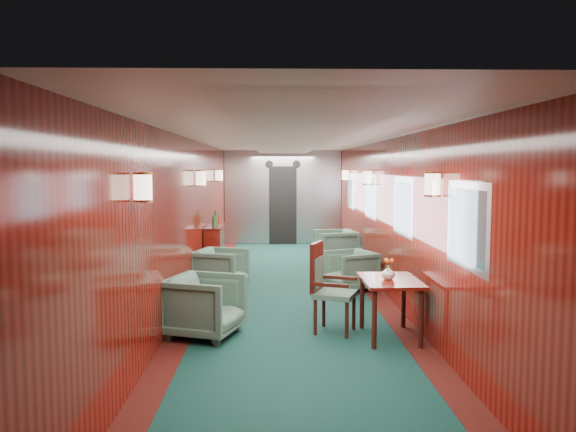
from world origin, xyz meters
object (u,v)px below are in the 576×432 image
(credenza, at_px, (215,249))
(armchair_left_near, at_px, (204,306))
(armchair_left_far, at_px, (221,270))
(armchair_right_near, at_px, (351,270))
(dining_table, at_px, (390,289))
(side_chair, at_px, (327,283))
(armchair_right_far, at_px, (336,247))

(credenza, relative_size, armchair_left_near, 1.48)
(armchair_left_far, xyz_separation_m, armchair_right_near, (2.08, 0.09, -0.02))
(dining_table, bearing_deg, credenza, 120.57)
(side_chair, xyz_separation_m, armchair_left_far, (-1.47, 2.19, -0.24))
(credenza, distance_m, armchair_left_far, 1.60)
(credenza, bearing_deg, armchair_right_far, 20.30)
(credenza, height_order, armchair_right_far, credenza)
(side_chair, distance_m, credenza, 4.14)
(dining_table, relative_size, armchair_right_near, 1.32)
(credenza, distance_m, armchair_right_far, 2.51)
(armchair_right_near, bearing_deg, credenza, -144.30)
(side_chair, bearing_deg, credenza, 135.28)
(armchair_right_far, bearing_deg, armchair_right_near, -9.32)
(armchair_left_near, bearing_deg, credenza, 22.59)
(dining_table, xyz_separation_m, armchair_right_far, (-0.08, 4.90, -0.22))
(dining_table, height_order, armchair_right_near, dining_table)
(dining_table, xyz_separation_m, side_chair, (-0.71, 0.27, 0.01))
(armchair_right_near, bearing_deg, dining_table, -19.59)
(armchair_left_near, bearing_deg, side_chair, -65.49)
(dining_table, bearing_deg, side_chair, 158.47)
(credenza, xyz_separation_m, armchair_left_far, (0.26, -1.57, -0.11))
(credenza, relative_size, armchair_right_far, 1.49)
(armchair_right_near, xyz_separation_m, armchair_right_far, (0.02, 2.35, 0.04))
(side_chair, bearing_deg, armchair_right_far, 102.86)
(armchair_right_far, bearing_deg, armchair_left_far, -49.47)
(armchair_left_near, distance_m, armchair_right_near, 3.18)
(side_chair, xyz_separation_m, armchair_right_far, (0.63, 4.63, -0.23))
(side_chair, distance_m, armchair_left_far, 2.65)
(credenza, height_order, armchair_left_far, credenza)
(armchair_left_near, distance_m, armchair_left_far, 2.34)
(armchair_left_far, height_order, armchair_right_far, armchair_right_far)
(credenza, distance_m, armchair_right_near, 2.77)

